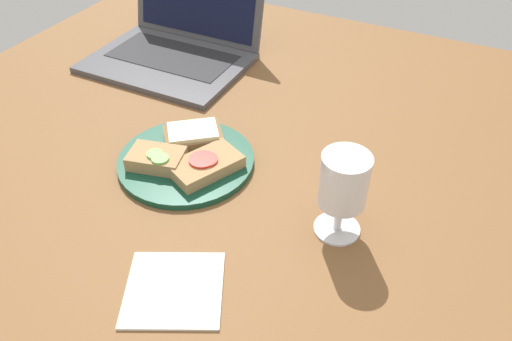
{
  "coord_description": "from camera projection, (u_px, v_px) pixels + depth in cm",
  "views": [
    {
      "loc": [
        34.01,
        -56.54,
        58.49
      ],
      "look_at": [
        7.12,
        -3.02,
        8.0
      ],
      "focal_mm": 35.0,
      "sensor_mm": 36.0,
      "label": 1
    }
  ],
  "objects": [
    {
      "name": "wooden_table",
      "position": [
        227.0,
        177.0,
        0.87
      ],
      "size": [
        140.0,
        140.0,
        3.0
      ],
      "primitive_type": "cube",
      "color": "brown",
      "rests_on": "ground"
    },
    {
      "name": "plate",
      "position": [
        186.0,
        161.0,
        0.87
      ],
      "size": [
        23.74,
        23.74,
        1.16
      ],
      "primitive_type": "cylinder",
      "color": "#144733",
      "rests_on": "wooden_table"
    },
    {
      "name": "sandwich_with_cheese",
      "position": [
        193.0,
        136.0,
        0.9
      ],
      "size": [
        12.53,
        12.12,
        2.7
      ],
      "color": "brown",
      "rests_on": "plate"
    },
    {
      "name": "napkin",
      "position": [
        174.0,
        289.0,
        0.67
      ],
      "size": [
        17.14,
        16.9,
        0.4
      ],
      "primitive_type": "cube",
      "rotation": [
        0.0,
        0.0,
        0.46
      ],
      "color": "white",
      "rests_on": "wooden_table"
    },
    {
      "name": "sandwich_with_tomato",
      "position": [
        206.0,
        165.0,
        0.84
      ],
      "size": [
        11.3,
        13.58,
        2.59
      ],
      "color": "#A88456",
      "rests_on": "plate"
    },
    {
      "name": "wine_glass",
      "position": [
        343.0,
        185.0,
        0.7
      ],
      "size": [
        7.04,
        7.04,
        13.95
      ],
      "color": "white",
      "rests_on": "wooden_table"
    },
    {
      "name": "sandwich_with_cucumber",
      "position": [
        157.0,
        159.0,
        0.85
      ],
      "size": [
        10.39,
        8.09,
        2.87
      ],
      "color": "#A88456",
      "rests_on": "plate"
    },
    {
      "name": "laptop",
      "position": [
        177.0,
        42.0,
        1.16
      ],
      "size": [
        35.04,
        29.69,
        19.61
      ],
      "color": "#4C4C51",
      "rests_on": "wooden_table"
    }
  ]
}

